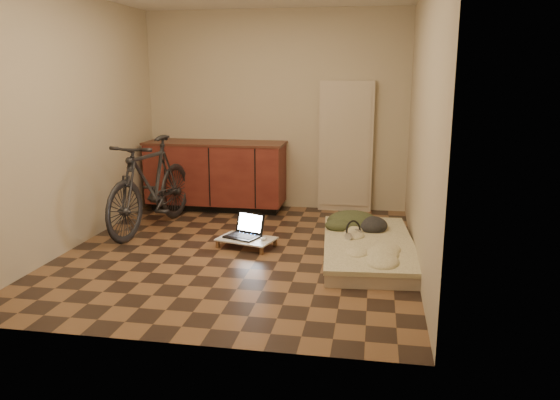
% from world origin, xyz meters
% --- Properties ---
extents(room_shell, '(3.50, 4.00, 2.60)m').
position_xyz_m(room_shell, '(0.00, 0.00, 1.30)').
color(room_shell, brown).
rests_on(room_shell, ground).
extents(cabinets, '(1.84, 0.62, 0.91)m').
position_xyz_m(cabinets, '(-0.75, 1.70, 0.47)').
color(cabinets, black).
rests_on(cabinets, ground).
extents(appliance_panel, '(0.70, 0.10, 1.70)m').
position_xyz_m(appliance_panel, '(0.95, 1.94, 0.85)').
color(appliance_panel, '#C4B39B').
rests_on(appliance_panel, ground).
extents(bicycle, '(0.79, 1.89, 1.19)m').
position_xyz_m(bicycle, '(-1.20, 0.60, 0.59)').
color(bicycle, black).
rests_on(bicycle, ground).
extents(futon, '(1.03, 1.90, 0.16)m').
position_xyz_m(futon, '(1.30, 0.10, 0.08)').
color(futon, '#B4A490').
rests_on(futon, ground).
extents(clothing_pile, '(0.63, 0.54, 0.24)m').
position_xyz_m(clothing_pile, '(1.17, 0.59, 0.28)').
color(clothing_pile, '#313921').
rests_on(clothing_pile, futon).
extents(headphones, '(0.32, 0.32, 0.16)m').
position_xyz_m(headphones, '(1.14, 0.17, 0.24)').
color(headphones, black).
rests_on(headphones, futon).
extents(lap_desk, '(0.66, 0.52, 0.10)m').
position_xyz_m(lap_desk, '(0.03, 0.15, 0.08)').
color(lap_desk, brown).
rests_on(lap_desk, ground).
extents(laptop, '(0.43, 0.41, 0.24)m').
position_xyz_m(laptop, '(0.00, 0.22, 0.15)').
color(laptop, black).
rests_on(laptop, lap_desk).
extents(mouse, '(0.08, 0.10, 0.03)m').
position_xyz_m(mouse, '(0.22, 0.12, 0.11)').
color(mouse, white).
rests_on(mouse, lap_desk).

